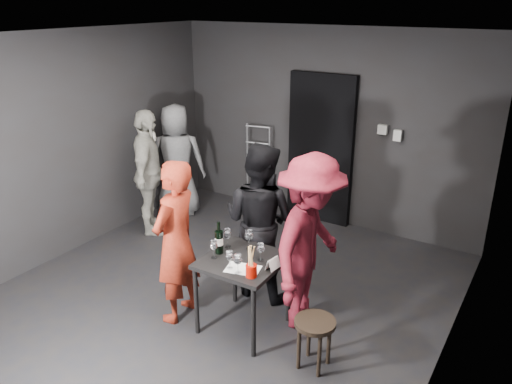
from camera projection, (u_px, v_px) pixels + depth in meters
The scene contains 26 objects.
floor at pixel (219, 297), 5.39m from camera, with size 4.50×5.00×0.02m, color black.
ceiling at pixel (211, 37), 4.41m from camera, with size 4.50×5.00×0.02m, color silver.
wall_back at pixel (323, 128), 6.87m from camera, with size 4.50×0.04×2.70m, color black.
wall_left at pixel (65, 146), 6.01m from camera, with size 0.04×5.00×2.70m, color black.
wall_right at pixel (454, 234), 3.78m from camera, with size 0.04×5.00×2.70m, color black.
doorway at pixel (320, 150), 6.93m from camera, with size 0.95×0.10×2.10m, color black.
wallbox_upper at pixel (383, 129), 6.37m from camera, with size 0.12×0.06×0.12m, color #B7B7B2.
wallbox_lower at pixel (398, 135), 6.29m from camera, with size 0.10×0.06×0.14m, color #B7B7B2.
hand_truck at pixel (257, 194), 7.59m from camera, with size 0.43×0.36×1.29m.
tasting_table at pixel (243, 268), 4.69m from camera, with size 0.72×0.72×0.75m.
stool at pixel (315, 330), 4.26m from camera, with size 0.36×0.36×0.47m.
server_red at pixel (175, 234), 4.78m from camera, with size 0.66×0.43×1.81m, color maroon.
woman_black at pixel (259, 212), 5.18m from camera, with size 0.92×0.51×1.89m, color black.
man_maroon at pixel (311, 230), 4.58m from camera, with size 1.33×0.62×2.06m, color maroon.
bystander_cream at pixel (148, 165), 6.57m from camera, with size 1.13×0.54×1.93m, color #BBB8A9.
bystander_grey at pixel (177, 155), 7.18m from camera, with size 0.88×0.48×1.81m, color slate.
tasting_mat at pixel (243, 269), 4.47m from camera, with size 0.31×0.20×0.00m, color white.
wine_glass_a at pixel (214, 248), 4.64m from camera, with size 0.07×0.07×0.19m, color white, non-canonical shape.
wine_glass_b at pixel (228, 237), 4.84m from camera, with size 0.08×0.08×0.21m, color white, non-canonical shape.
wine_glass_c at pixel (249, 239), 4.79m from camera, with size 0.08×0.08×0.22m, color white, non-canonical shape.
wine_glass_d at pixel (230, 259), 4.45m from camera, with size 0.07×0.07×0.19m, color white, non-canonical shape.
wine_glass_e at pixel (238, 263), 4.37m from camera, with size 0.08×0.08×0.20m, color white, non-canonical shape.
wine_glass_f at pixel (261, 251), 4.58m from camera, with size 0.07×0.07×0.19m, color white, non-canonical shape.
wine_bottle at pixel (219, 241), 4.72m from camera, with size 0.08×0.08×0.32m.
breadstick_cup at pixel (251, 262), 4.31m from camera, with size 0.10×0.10×0.31m.
reserved_card at pixel (271, 263), 4.47m from camera, with size 0.09×0.14×0.11m, color white, non-canonical shape.
Camera 1 is at (2.79, -3.69, 3.02)m, focal length 35.00 mm.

